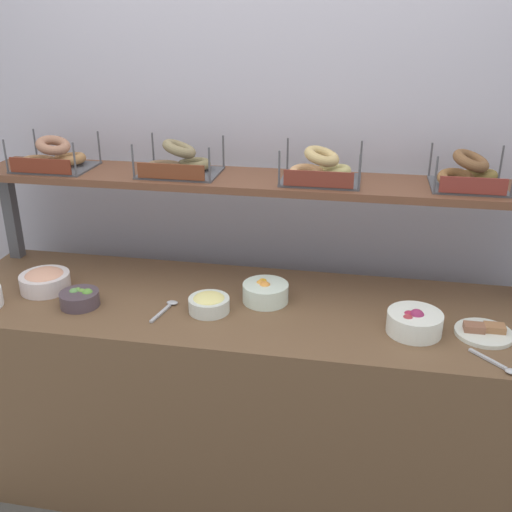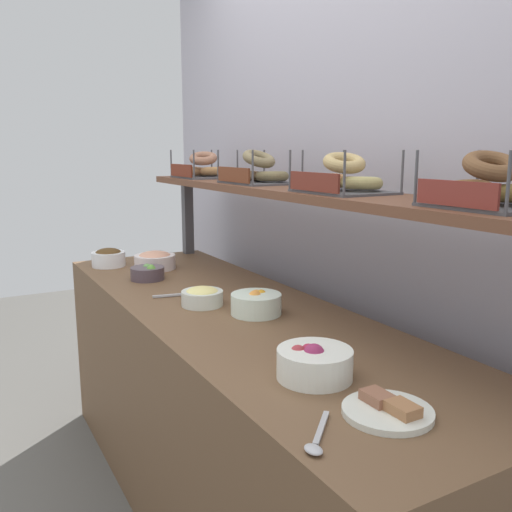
{
  "view_description": "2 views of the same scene",
  "coord_description": "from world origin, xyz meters",
  "px_view_note": "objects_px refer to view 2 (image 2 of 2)",
  "views": [
    {
      "loc": [
        0.44,
        -2.0,
        1.91
      ],
      "look_at": [
        0.05,
        0.09,
        1.01
      ],
      "focal_mm": 41.45,
      "sensor_mm": 36.0,
      "label": 1
    },
    {
      "loc": [
        1.73,
        -0.88,
        1.42
      ],
      "look_at": [
        0.14,
        0.01,
        1.07
      ],
      "focal_mm": 38.54,
      "sensor_mm": 36.0,
      "label": 2
    }
  ],
  "objects_px": {
    "bowl_veggie_mix": "(148,273)",
    "bowl_beet_salad": "(314,363)",
    "serving_plate_white": "(388,410)",
    "bowl_egg_salad": "(202,296)",
    "bagel_basket_everything": "(203,169)",
    "bowl_fruit_salad": "(256,303)",
    "bagel_basket_cinnamon_raisin": "(489,188)",
    "bowl_lox_spread": "(155,260)",
    "serving_spoon_by_edge": "(183,294)",
    "bowl_chocolate_spread": "(109,257)",
    "serving_spoon_near_plate": "(317,440)",
    "bagel_basket_poppy": "(258,173)",
    "bagel_basket_sesame": "(343,179)"
  },
  "relations": [
    {
      "from": "bagel_basket_poppy",
      "to": "bagel_basket_sesame",
      "type": "relative_size",
      "value": 1.04
    },
    {
      "from": "serving_spoon_by_edge",
      "to": "bagel_basket_poppy",
      "type": "xyz_separation_m",
      "value": [
        -0.04,
        0.37,
        0.47
      ]
    },
    {
      "from": "bowl_beet_salad",
      "to": "bagel_basket_cinnamon_raisin",
      "type": "bearing_deg",
      "value": 65.39
    },
    {
      "from": "bagel_basket_poppy",
      "to": "bagel_basket_sesame",
      "type": "xyz_separation_m",
      "value": [
        0.58,
        -0.0,
        0.0
      ]
    },
    {
      "from": "bowl_chocolate_spread",
      "to": "bowl_lox_spread",
      "type": "bearing_deg",
      "value": 46.67
    },
    {
      "from": "bowl_beet_salad",
      "to": "bowl_lox_spread",
      "type": "height_order",
      "value": "bowl_beet_salad"
    },
    {
      "from": "bowl_fruit_salad",
      "to": "bagel_basket_cinnamon_raisin",
      "type": "bearing_deg",
      "value": 18.32
    },
    {
      "from": "bowl_fruit_salad",
      "to": "bagel_basket_everything",
      "type": "distance_m",
      "value": 1.06
    },
    {
      "from": "bagel_basket_poppy",
      "to": "bagel_basket_sesame",
      "type": "bearing_deg",
      "value": -0.4
    },
    {
      "from": "bowl_veggie_mix",
      "to": "bowl_egg_salad",
      "type": "distance_m",
      "value": 0.5
    },
    {
      "from": "bowl_chocolate_spread",
      "to": "serving_spoon_near_plate",
      "type": "distance_m",
      "value": 1.88
    },
    {
      "from": "bowl_egg_salad",
      "to": "bagel_basket_poppy",
      "type": "distance_m",
      "value": 0.6
    },
    {
      "from": "serving_spoon_by_edge",
      "to": "bagel_basket_sesame",
      "type": "height_order",
      "value": "bagel_basket_sesame"
    },
    {
      "from": "bowl_beet_salad",
      "to": "bagel_basket_cinnamon_raisin",
      "type": "xyz_separation_m",
      "value": [
        0.18,
        0.38,
        0.44
      ]
    },
    {
      "from": "bowl_chocolate_spread",
      "to": "serving_spoon_by_edge",
      "type": "xyz_separation_m",
      "value": [
        0.71,
        0.11,
        -0.04
      ]
    },
    {
      "from": "bowl_fruit_salad",
      "to": "bagel_basket_cinnamon_raisin",
      "type": "distance_m",
      "value": 0.89
    },
    {
      "from": "serving_spoon_by_edge",
      "to": "bagel_basket_poppy",
      "type": "relative_size",
      "value": 0.55
    },
    {
      "from": "bowl_fruit_salad",
      "to": "bagel_basket_cinnamon_raisin",
      "type": "xyz_separation_m",
      "value": [
        0.73,
        0.24,
        0.44
      ]
    },
    {
      "from": "serving_spoon_near_plate",
      "to": "bagel_basket_sesame",
      "type": "distance_m",
      "value": 0.96
    },
    {
      "from": "bagel_basket_poppy",
      "to": "bagel_basket_everything",
      "type": "bearing_deg",
      "value": -178.72
    },
    {
      "from": "bowl_veggie_mix",
      "to": "bowl_beet_salad",
      "type": "relative_size",
      "value": 0.77
    },
    {
      "from": "bowl_veggie_mix",
      "to": "serving_spoon_by_edge",
      "type": "bearing_deg",
      "value": 5.49
    },
    {
      "from": "bowl_beet_salad",
      "to": "serving_spoon_near_plate",
      "type": "bearing_deg",
      "value": -34.0
    },
    {
      "from": "bowl_fruit_salad",
      "to": "serving_spoon_by_edge",
      "type": "height_order",
      "value": "bowl_fruit_salad"
    },
    {
      "from": "bowl_egg_salad",
      "to": "bagel_basket_sesame",
      "type": "relative_size",
      "value": 0.5
    },
    {
      "from": "bagel_basket_sesame",
      "to": "bowl_chocolate_spread",
      "type": "bearing_deg",
      "value": -159.13
    },
    {
      "from": "bowl_veggie_mix",
      "to": "bagel_basket_cinnamon_raisin",
      "type": "distance_m",
      "value": 1.55
    },
    {
      "from": "serving_spoon_by_edge",
      "to": "bagel_basket_cinnamon_raisin",
      "type": "relative_size",
      "value": 0.62
    },
    {
      "from": "bowl_beet_salad",
      "to": "bowl_lox_spread",
      "type": "relative_size",
      "value": 0.98
    },
    {
      "from": "bowl_veggie_mix",
      "to": "serving_spoon_near_plate",
      "type": "bearing_deg",
      "value": -5.75
    },
    {
      "from": "bowl_lox_spread",
      "to": "serving_plate_white",
      "type": "distance_m",
      "value": 1.69
    },
    {
      "from": "serving_plate_white",
      "to": "bowl_veggie_mix",
      "type": "bearing_deg",
      "value": -178.01
    },
    {
      "from": "bowl_veggie_mix",
      "to": "serving_spoon_by_edge",
      "type": "relative_size",
      "value": 0.86
    },
    {
      "from": "bowl_chocolate_spread",
      "to": "bowl_veggie_mix",
      "type": "bearing_deg",
      "value": 12.07
    },
    {
      "from": "bowl_veggie_mix",
      "to": "serving_plate_white",
      "type": "bearing_deg",
      "value": 1.99
    },
    {
      "from": "bowl_lox_spread",
      "to": "bagel_basket_everything",
      "type": "bearing_deg",
      "value": 100.07
    },
    {
      "from": "bowl_chocolate_spread",
      "to": "serving_spoon_by_edge",
      "type": "relative_size",
      "value": 0.94
    },
    {
      "from": "bagel_basket_poppy",
      "to": "bowl_lox_spread",
      "type": "bearing_deg",
      "value": -149.12
    },
    {
      "from": "serving_spoon_by_edge",
      "to": "bagel_basket_cinnamon_raisin",
      "type": "distance_m",
      "value": 1.24
    },
    {
      "from": "bowl_veggie_mix",
      "to": "bowl_lox_spread",
      "type": "bearing_deg",
      "value": 153.08
    },
    {
      "from": "bowl_beet_salad",
      "to": "bagel_basket_everything",
      "type": "height_order",
      "value": "bagel_basket_everything"
    },
    {
      "from": "serving_plate_white",
      "to": "bagel_basket_everything",
      "type": "height_order",
      "value": "bagel_basket_everything"
    },
    {
      "from": "bagel_basket_sesame",
      "to": "serving_plate_white",
      "type": "bearing_deg",
      "value": -28.89
    },
    {
      "from": "bowl_lox_spread",
      "to": "bagel_basket_cinnamon_raisin",
      "type": "distance_m",
      "value": 1.71
    },
    {
      "from": "serving_spoon_by_edge",
      "to": "bowl_fruit_salad",
      "type": "bearing_deg",
      "value": 20.7
    },
    {
      "from": "bowl_veggie_mix",
      "to": "serving_spoon_by_edge",
      "type": "height_order",
      "value": "bowl_veggie_mix"
    },
    {
      "from": "bowl_beet_salad",
      "to": "bowl_fruit_salad",
      "type": "bearing_deg",
      "value": 165.65
    },
    {
      "from": "serving_spoon_by_edge",
      "to": "bowl_beet_salad",
      "type": "bearing_deg",
      "value": -0.48
    },
    {
      "from": "bowl_beet_salad",
      "to": "bagel_basket_everything",
      "type": "relative_size",
      "value": 0.62
    },
    {
      "from": "bowl_beet_salad",
      "to": "bowl_chocolate_spread",
      "type": "bearing_deg",
      "value": -176.32
    }
  ]
}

